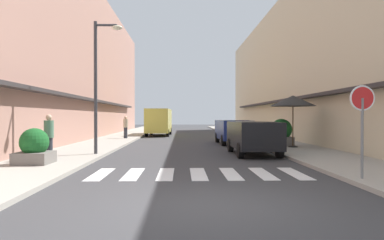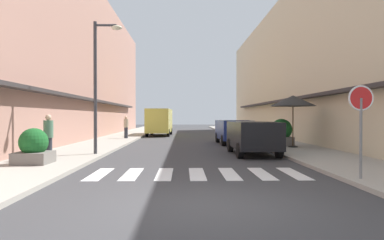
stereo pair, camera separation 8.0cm
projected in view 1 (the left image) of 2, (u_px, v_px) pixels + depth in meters
The scene contains 16 objects.
ground_plane at pixel (189, 140), 24.07m from camera, with size 96.94×96.94×0.00m, color #38383A.
sidewalk_left at pixel (114, 140), 23.91m from camera, with size 3.10×61.69×0.12m, color #9E998E.
sidewalk_right at pixel (263, 139), 24.23m from camera, with size 3.10×61.69×0.12m, color #9E998E.
building_row_left at pixel (61, 61), 24.93m from camera, with size 5.50×41.66×11.50m.
building_row_right at pixel (313, 69), 25.50m from camera, with size 5.50×41.66×10.50m.
crosswalk at pixel (198, 174), 9.99m from camera, with size 6.15×2.20×0.01m.
parked_car_near at pixel (253, 134), 14.99m from camera, with size 1.84×3.95×1.47m.
parked_car_mid at pixel (233, 129), 20.84m from camera, with size 1.89×4.06×1.47m.
delivery_van at pixel (159, 120), 30.27m from camera, with size 2.12×5.45×2.37m.
round_street_sign at pixel (362, 107), 8.59m from camera, with size 0.65×0.07×2.35m.
street_lamp at pixel (100, 73), 14.31m from camera, with size 1.19×0.28×5.55m.
cafe_umbrella at pixel (293, 101), 17.47m from camera, with size 2.31×2.31×2.65m.
planter_corner at pixel (34, 148), 11.32m from camera, with size 1.09×1.09×1.18m.
planter_midblock at pixel (281, 133), 18.24m from camera, with size 1.12×1.12×1.45m.
pedestrian_walking_near at pixel (49, 136), 12.40m from camera, with size 0.34×0.34×1.64m.
pedestrian_walking_far at pixel (126, 127), 24.71m from camera, with size 0.34×0.34×1.60m.
Camera 1 is at (-0.49, -6.42, 1.68)m, focal length 31.94 mm.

